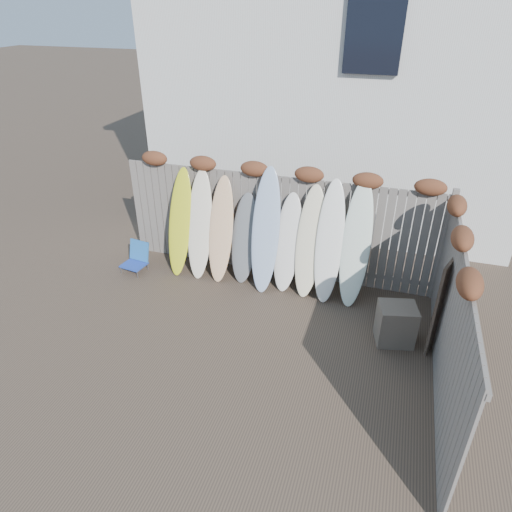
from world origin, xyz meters
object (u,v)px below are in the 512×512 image
(beach_chair, at_px, (137,258))
(surfboard_0, at_px, (180,223))
(wooden_crate, at_px, (396,324))
(lattice_panel, at_px, (446,299))

(beach_chair, bearing_deg, surfboard_0, 21.43)
(beach_chair, bearing_deg, wooden_crate, -7.90)
(beach_chair, relative_size, wooden_crate, 0.89)
(wooden_crate, distance_m, lattice_panel, 0.84)
(wooden_crate, bearing_deg, lattice_panel, 21.42)
(beach_chair, xyz_separation_m, surfboard_0, (0.85, 0.33, 0.74))
(lattice_panel, xyz_separation_m, surfboard_0, (-4.82, 0.77, 0.23))
(wooden_crate, bearing_deg, beach_chair, 172.10)
(wooden_crate, xyz_separation_m, lattice_panel, (0.66, 0.26, 0.45))
(beach_chair, height_order, surfboard_0, surfboard_0)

